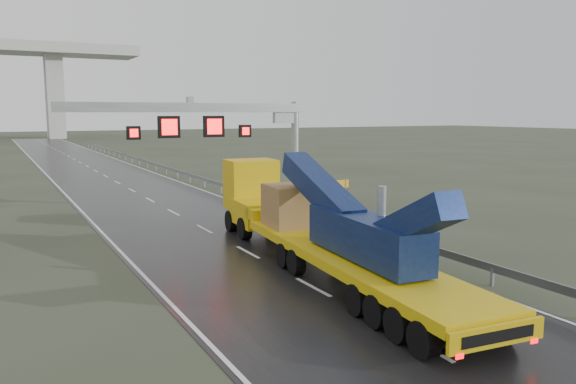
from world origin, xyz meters
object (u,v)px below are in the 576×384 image
striped_barrier (308,213)px  exit_sign_pair (337,193)px  heavy_haul_truck (304,219)px  sign_gantry (225,128)px

striped_barrier → exit_sign_pair: bearing=-37.6°
striped_barrier → heavy_haul_truck: bearing=-118.2°
exit_sign_pair → striped_barrier: exit_sign_pair is taller
heavy_haul_truck → exit_sign_pair: (5.58, 5.89, 0.03)m
sign_gantry → exit_sign_pair: 7.77m
exit_sign_pair → striped_barrier: size_ratio=2.17×
heavy_haul_truck → exit_sign_pair: size_ratio=7.63×
sign_gantry → striped_barrier: 7.10m
heavy_haul_truck → exit_sign_pair: heavy_haul_truck is taller
sign_gantry → striped_barrier: sign_gantry is taller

